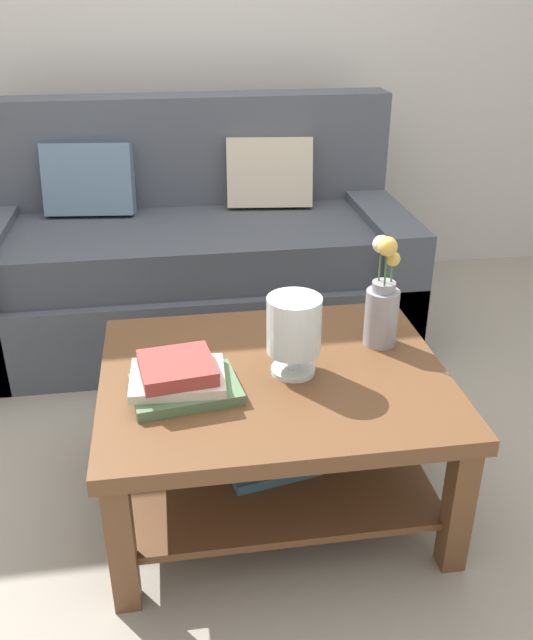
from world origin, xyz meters
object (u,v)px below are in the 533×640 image
at_px(flower_pitcher, 382,304).
at_px(coffee_table, 274,408).
at_px(couch, 191,258).
at_px(book_stack_main, 180,379).
at_px(glass_hurricane_vase, 294,328).

bearing_deg(flower_pitcher, coffee_table, -160.88).
distance_m(couch, coffee_table, 1.27).
xyz_separation_m(couch, coffee_table, (0.19, -1.26, -0.02)).
relative_size(couch, book_stack_main, 6.00).
distance_m(coffee_table, book_stack_main, 0.34).
bearing_deg(couch, book_stack_main, -93.97).
xyz_separation_m(coffee_table, flower_pitcher, (0.37, 0.13, 0.27)).
relative_size(glass_hurricane_vase, flower_pitcher, 0.66).
distance_m(glass_hurricane_vase, flower_pitcher, 0.34).
relative_size(couch, coffee_table, 1.89).
height_order(coffee_table, book_stack_main, book_stack_main).
distance_m(coffee_table, flower_pitcher, 0.47).
xyz_separation_m(couch, glass_hurricane_vase, (0.24, -1.27, 0.26)).
distance_m(couch, glass_hurricane_vase, 1.32).
bearing_deg(coffee_table, couch, 98.48).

